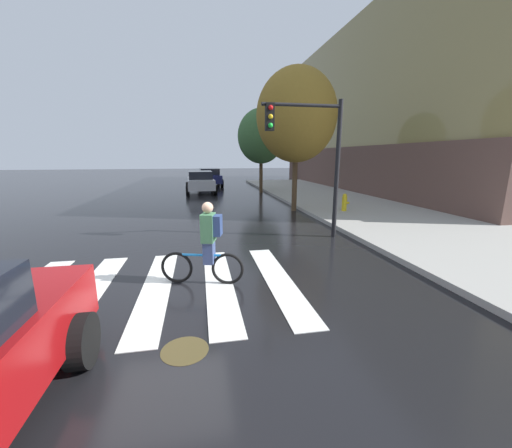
# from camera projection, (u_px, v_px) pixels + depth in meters

# --- Properties ---
(ground_plane) EXTENTS (120.00, 120.00, 0.00)m
(ground_plane) POSITION_uv_depth(u_px,v_px,m) (164.00, 288.00, 6.02)
(ground_plane) COLOR black
(crosswalk_stripes) EXTENTS (5.50, 4.07, 0.01)m
(crosswalk_stripes) POSITION_uv_depth(u_px,v_px,m) (156.00, 288.00, 6.00)
(crosswalk_stripes) COLOR silver
(crosswalk_stripes) RESTS_ON ground
(manhole_cover) EXTENTS (0.64, 0.64, 0.01)m
(manhole_cover) POSITION_uv_depth(u_px,v_px,m) (185.00, 350.00, 4.08)
(manhole_cover) COLOR #473D1E
(manhole_cover) RESTS_ON ground
(sedan_mid) EXTENTS (2.19, 4.46, 1.52)m
(sedan_mid) POSITION_uv_depth(u_px,v_px,m) (200.00, 182.00, 21.59)
(sedan_mid) COLOR #B7B7BC
(sedan_mid) RESTS_ON ground
(sedan_far) EXTENTS (2.22, 4.48, 1.52)m
(sedan_far) POSITION_uv_depth(u_px,v_px,m) (209.00, 177.00, 26.48)
(sedan_far) COLOR navy
(sedan_far) RESTS_ON ground
(cyclist) EXTENTS (1.67, 0.49, 1.69)m
(cyclist) POSITION_uv_depth(u_px,v_px,m) (207.00, 244.00, 6.04)
(cyclist) COLOR black
(cyclist) RESTS_ON ground
(traffic_light_near) EXTENTS (2.47, 0.28, 4.20)m
(traffic_light_near) POSITION_uv_depth(u_px,v_px,m) (313.00, 146.00, 9.08)
(traffic_light_near) COLOR black
(traffic_light_near) RESTS_ON ground
(fire_hydrant) EXTENTS (0.33, 0.22, 0.78)m
(fire_hydrant) POSITION_uv_depth(u_px,v_px,m) (345.00, 202.00, 13.58)
(fire_hydrant) COLOR gold
(fire_hydrant) RESTS_ON sidewalk
(street_tree_near) EXTENTS (3.61, 3.61, 6.41)m
(street_tree_near) POSITION_uv_depth(u_px,v_px,m) (296.00, 116.00, 13.59)
(street_tree_near) COLOR #4C3823
(street_tree_near) RESTS_ON ground
(street_tree_mid) EXTENTS (3.24, 3.24, 5.77)m
(street_tree_mid) POSITION_uv_depth(u_px,v_px,m) (261.00, 136.00, 20.95)
(street_tree_mid) COLOR #4C3823
(street_tree_mid) RESTS_ON ground
(corner_building) EXTENTS (14.78, 25.90, 11.59)m
(corner_building) POSITION_uv_depth(u_px,v_px,m) (432.00, 114.00, 23.27)
(corner_building) COLOR brown
(corner_building) RESTS_ON ground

